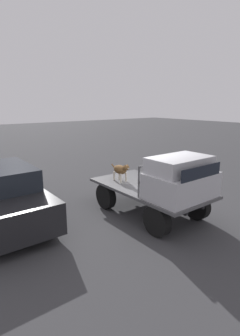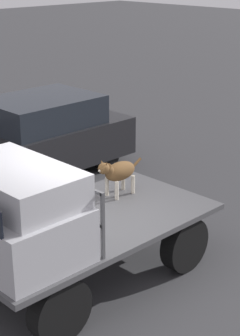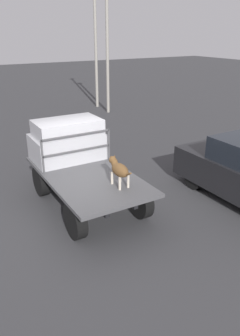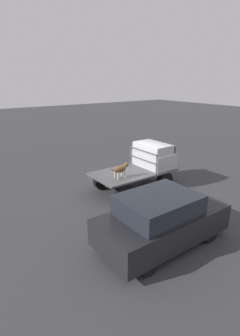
% 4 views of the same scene
% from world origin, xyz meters
% --- Properties ---
extents(ground_plane, '(80.00, 80.00, 0.00)m').
position_xyz_m(ground_plane, '(0.00, 0.00, 0.00)').
color(ground_plane, '#38383A').
extents(flatbed_truck, '(3.75, 1.98, 0.88)m').
position_xyz_m(flatbed_truck, '(0.00, 0.00, 0.63)').
color(flatbed_truck, black).
rests_on(flatbed_truck, ground).
extents(truck_cab, '(1.23, 1.86, 1.11)m').
position_xyz_m(truck_cab, '(1.18, 0.00, 1.41)').
color(truck_cab, '#B7B7BC').
rests_on(truck_cab, flatbed_truck).
extents(truck_headboard, '(0.04, 1.86, 0.87)m').
position_xyz_m(truck_headboard, '(0.53, 0.00, 1.46)').
color(truck_headboard, '#4C4C4F').
rests_on(truck_headboard, flatbed_truck).
extents(dog, '(0.92, 0.29, 0.64)m').
position_xyz_m(dog, '(-0.96, -0.36, 1.27)').
color(dog, beige).
rests_on(dog, flatbed_truck).
extents(parked_sedan, '(4.07, 1.88, 1.66)m').
position_xyz_m(parked_sedan, '(-1.97, -3.79, 0.83)').
color(parked_sedan, black).
rests_on(parked_sedan, ground).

